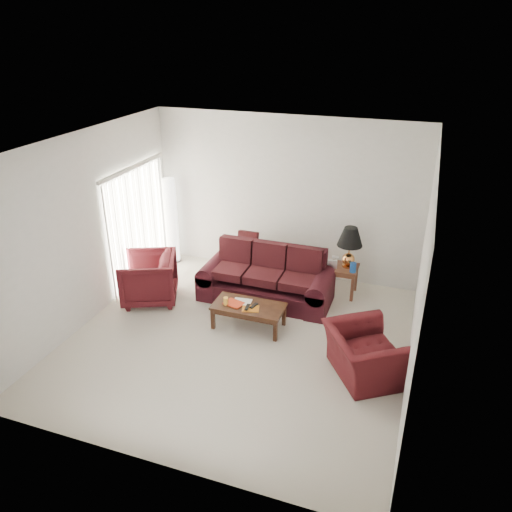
{
  "coord_description": "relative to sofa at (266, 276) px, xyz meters",
  "views": [
    {
      "loc": [
        2.37,
        -5.92,
        4.43
      ],
      "look_at": [
        0.0,
        0.85,
        1.05
      ],
      "focal_mm": 35.0,
      "sensor_mm": 36.0,
      "label": 1
    }
  ],
  "objects": [
    {
      "name": "yellow_glass",
      "position": [
        -0.33,
        -1.0,
        -0.01
      ],
      "size": [
        0.1,
        0.1,
        0.13
      ],
      "primitive_type": "cylinder",
      "rotation": [
        0.0,
        0.0,
        0.43
      ],
      "color": "gold",
      "rests_on": "coffee_table"
    },
    {
      "name": "magazine_white",
      "position": [
        -0.11,
        -0.86,
        -0.06
      ],
      "size": [
        0.3,
        0.24,
        0.02
      ],
      "primitive_type": "cube",
      "rotation": [
        0.0,
        0.0,
        0.1
      ],
      "color": "silver",
      "rests_on": "coffee_table"
    },
    {
      "name": "floor",
      "position": [
        -0.01,
        -1.32,
        -0.46
      ],
      "size": [
        5.0,
        5.0,
        0.0
      ],
      "primitive_type": "plane",
      "color": "beige",
      "rests_on": "ground"
    },
    {
      "name": "throw_pillow",
      "position": [
        -0.61,
        0.78,
        0.24
      ],
      "size": [
        0.39,
        0.19,
        0.4
      ],
      "primitive_type": "cube",
      "rotation": [
        -0.21,
        0.0,
        -0.02
      ],
      "color": "black",
      "rests_on": "sofa"
    },
    {
      "name": "sofa",
      "position": [
        0.0,
        0.0,
        0.0
      ],
      "size": [
        2.32,
        1.11,
        0.93
      ],
      "primitive_type": null,
      "rotation": [
        0.0,
        0.0,
        -0.06
      ],
      "color": "black",
      "rests_on": "ground"
    },
    {
      "name": "end_table",
      "position": [
        1.23,
        0.65,
        -0.2
      ],
      "size": [
        0.52,
        0.52,
        0.54
      ],
      "primitive_type": null,
      "rotation": [
        0.0,
        0.0,
        0.06
      ],
      "color": "#59311E",
      "rests_on": "ground"
    },
    {
      "name": "table_lamp",
      "position": [
        1.29,
        0.69,
        0.44
      ],
      "size": [
        0.54,
        0.54,
        0.74
      ],
      "primitive_type": null,
      "rotation": [
        0.0,
        0.0,
        0.27
      ],
      "color": "#C87C3E",
      "rests_on": "end_table"
    },
    {
      "name": "floor_lamp",
      "position": [
        -2.26,
        0.88,
        0.41
      ],
      "size": [
        0.36,
        0.36,
        1.75
      ],
      "primitive_type": null,
      "rotation": [
        0.0,
        0.0,
        -0.34
      ],
      "color": "silver",
      "rests_on": "ground"
    },
    {
      "name": "remote_a",
      "position": [
        0.04,
        -1.01,
        -0.04
      ],
      "size": [
        0.07,
        0.18,
        0.02
      ],
      "primitive_type": "cube",
      "rotation": [
        0.0,
        0.0,
        0.1
      ],
      "color": "black",
      "rests_on": "coffee_table"
    },
    {
      "name": "blue_canister",
      "position": [
        1.41,
        0.5,
        0.16
      ],
      "size": [
        0.12,
        0.12,
        0.17
      ],
      "primitive_type": "cylinder",
      "rotation": [
        0.0,
        0.0,
        -0.08
      ],
      "color": "#174B9B",
      "rests_on": "end_table"
    },
    {
      "name": "armchair_left",
      "position": [
        -1.9,
        -0.68,
        -0.04
      ],
      "size": [
        1.21,
        1.2,
        0.84
      ],
      "primitive_type": "imported",
      "rotation": [
        0.0,
        0.0,
        -1.16
      ],
      "color": "#3B0D12",
      "rests_on": "ground"
    },
    {
      "name": "blinds",
      "position": [
        -2.43,
        -0.02,
        0.62
      ],
      "size": [
        0.1,
        2.0,
        2.16
      ],
      "primitive_type": "cube",
      "color": "silver",
      "rests_on": "ground"
    },
    {
      "name": "coffee_table",
      "position": [
        0.02,
        -0.91,
        -0.27
      ],
      "size": [
        1.13,
        0.57,
        0.39
      ],
      "primitive_type": null,
      "rotation": [
        0.0,
        0.0,
        -0.01
      ],
      "color": "black",
      "rests_on": "ground"
    },
    {
      "name": "magazine_orange",
      "position": [
        0.09,
        -1.0,
        -0.06
      ],
      "size": [
        0.3,
        0.26,
        0.01
      ],
      "primitive_type": "cube",
      "rotation": [
        0.0,
        0.0,
        0.28
      ],
      "color": "orange",
      "rests_on": "coffee_table"
    },
    {
      "name": "clock",
      "position": [
        1.05,
        0.54,
        0.15
      ],
      "size": [
        0.16,
        0.09,
        0.15
      ],
      "primitive_type": "cube",
      "rotation": [
        0.0,
        0.0,
        0.27
      ],
      "color": "silver",
      "rests_on": "end_table"
    },
    {
      "name": "magazine_red",
      "position": [
        -0.21,
        -0.94,
        -0.06
      ],
      "size": [
        0.34,
        0.29,
        0.02
      ],
      "primitive_type": "cube",
      "rotation": [
        0.0,
        0.0,
        -0.27
      ],
      "color": "#B02C11",
      "rests_on": "coffee_table"
    },
    {
      "name": "armchair_right",
      "position": [
        1.92,
        -1.51,
        -0.12
      ],
      "size": [
        1.34,
        1.38,
        0.68
      ],
      "primitive_type": "imported",
      "rotation": [
        0.0,
        0.0,
        2.16
      ],
      "color": "#410F12",
      "rests_on": "ground"
    },
    {
      "name": "remote_b",
      "position": [
        0.12,
        -0.94,
        -0.04
      ],
      "size": [
        0.09,
        0.18,
        0.02
      ],
      "primitive_type": "cube",
      "rotation": [
        0.0,
        0.0,
        -0.24
      ],
      "color": "black",
      "rests_on": "coffee_table"
    },
    {
      "name": "picture_frame",
      "position": [
        1.04,
        0.85,
        0.14
      ],
      "size": [
        0.13,
        0.16,
        0.05
      ],
      "primitive_type": "cube",
      "rotation": [
        1.36,
        0.0,
        0.13
      ],
      "color": "white",
      "rests_on": "end_table"
    }
  ]
}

